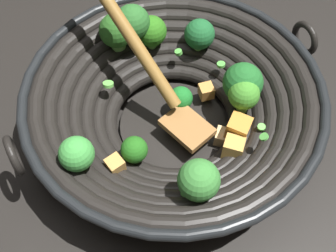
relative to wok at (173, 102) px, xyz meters
The scene contains 2 objects.
ground_plane 0.06m from the wok, 56.47° to the left, with size 4.00×4.00×0.00m, color black.
wok is the anchor object (origin of this frame).
Camera 1 is at (0.23, 0.29, 0.55)m, focal length 46.01 mm.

